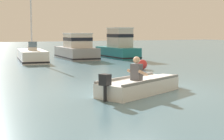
% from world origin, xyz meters
% --- Properties ---
extents(ground_plane, '(120.00, 120.00, 0.00)m').
position_xyz_m(ground_plane, '(0.00, 0.00, 0.00)').
color(ground_plane, slate).
extents(rowboat_with_person, '(3.60, 2.17, 1.19)m').
position_xyz_m(rowboat_with_person, '(-0.12, -0.65, 0.25)').
color(rowboat_with_person, white).
rests_on(rowboat_with_person, ground).
extents(moored_boat_white, '(2.37, 5.09, 4.26)m').
position_xyz_m(moored_boat_white, '(-0.11, 12.55, 0.38)').
color(moored_boat_white, white).
rests_on(moored_boat_white, ground).
extents(moored_boat_grey, '(2.42, 5.13, 1.90)m').
position_xyz_m(moored_boat_grey, '(3.41, 13.40, 0.70)').
color(moored_boat_grey, gray).
rests_on(moored_boat_grey, ground).
extents(moored_boat_teal, '(1.70, 4.65, 2.30)m').
position_xyz_m(moored_boat_teal, '(6.42, 12.48, 0.84)').
color(moored_boat_teal, '#1E727A').
rests_on(moored_boat_teal, ground).
extents(mooring_buoy, '(0.52, 0.52, 0.52)m').
position_xyz_m(mooring_buoy, '(3.76, 5.13, 0.26)').
color(mooring_buoy, red).
rests_on(mooring_buoy, ground).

